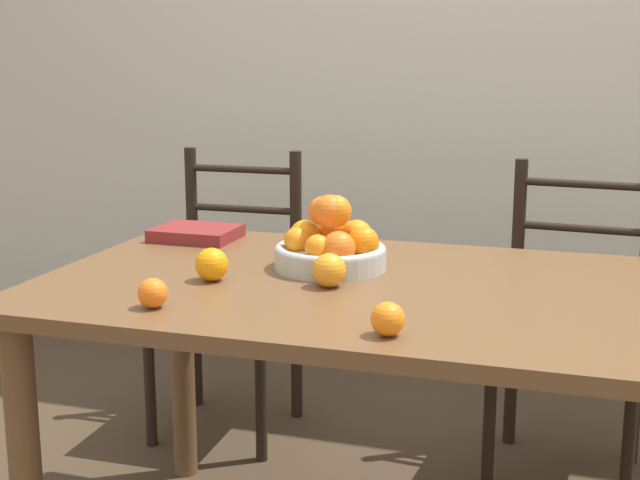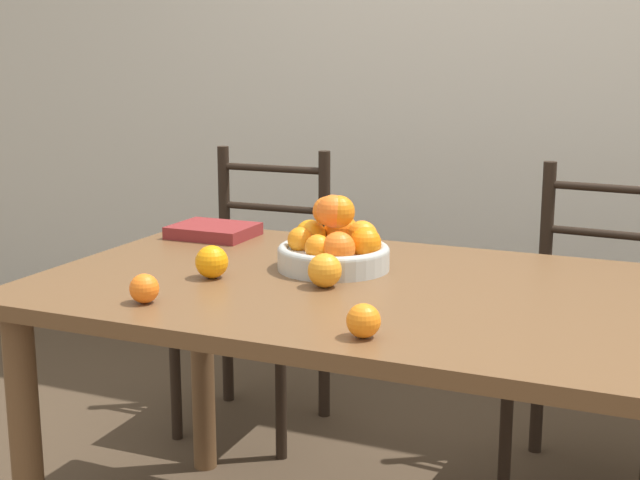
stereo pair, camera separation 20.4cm
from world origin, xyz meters
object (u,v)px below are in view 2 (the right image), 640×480
orange_loose_1 (144,288)px  orange_loose_2 (212,262)px  fruit_bowl (335,245)px  book_stack (214,231)px  orange_loose_3 (363,321)px  chair_right (596,336)px  chair_left (256,295)px  orange_loose_0 (325,270)px

orange_loose_1 → orange_loose_2: orange_loose_2 is taller
fruit_bowl → book_stack: fruit_bowl is taller
orange_loose_3 → chair_right: (0.30, 1.10, -0.32)m
orange_loose_2 → orange_loose_3: orange_loose_2 is taller
fruit_bowl → orange_loose_2: 0.30m
chair_right → orange_loose_2: bearing=-128.7°
orange_loose_2 → chair_left: 0.96m
orange_loose_2 → chair_right: 1.19m
fruit_bowl → chair_left: chair_left is taller
orange_loose_2 → chair_right: size_ratio=0.08×
orange_loose_2 → orange_loose_3: size_ratio=1.19×
orange_loose_2 → orange_loose_0: bearing=6.2°
fruit_bowl → orange_loose_1: fruit_bowl is taller
orange_loose_0 → chair_left: 1.06m
orange_loose_2 → orange_loose_3: (0.47, -0.27, -0.01)m
orange_loose_1 → book_stack: orange_loose_1 is taller
orange_loose_0 → chair_left: size_ratio=0.08×
fruit_bowl → orange_loose_3: 0.53m
orange_loose_0 → chair_right: 1.01m
orange_loose_1 → chair_left: 1.16m
orange_loose_3 → orange_loose_1: bearing=176.5°
fruit_bowl → book_stack: bearing=155.7°
orange_loose_2 → orange_loose_3: bearing=-29.3°
orange_loose_0 → orange_loose_2: same height
book_stack → orange_loose_0: bearing=-36.6°
orange_loose_1 → orange_loose_2: (0.02, 0.24, 0.01)m
orange_loose_0 → orange_loose_1: orange_loose_0 is taller
chair_right → orange_loose_3: bearing=-101.1°
chair_left → chair_right: size_ratio=1.00×
orange_loose_0 → orange_loose_3: orange_loose_0 is taller
orange_loose_3 → chair_left: bearing=126.0°
fruit_bowl → orange_loose_0: fruit_bowl is taller
orange_loose_3 → chair_right: chair_right is taller
orange_loose_0 → book_stack: bearing=143.4°
fruit_bowl → book_stack: 0.50m
orange_loose_1 → chair_left: (-0.30, 1.07, -0.32)m
orange_loose_2 → book_stack: orange_loose_2 is taller
orange_loose_3 → book_stack: orange_loose_3 is taller
chair_right → orange_loose_1: bearing=-122.6°
fruit_bowl → orange_loose_3: size_ratio=4.21×
orange_loose_0 → orange_loose_3: 0.36m
chair_left → chair_right: bearing=-1.3°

